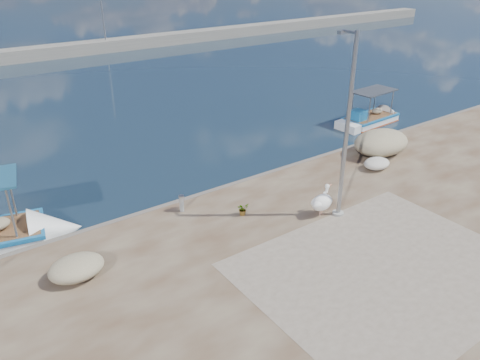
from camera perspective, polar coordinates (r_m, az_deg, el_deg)
name	(u,v)px	position (r m, az deg, el deg)	size (l,w,h in m)	color
ground	(300,249)	(17.47, 7.30, -8.35)	(1400.00, 1400.00, 0.00)	#162635
quay	(449,345)	(14.56, 24.13, -17.91)	(44.00, 22.00, 0.50)	#472D1E
quay_patch	(385,269)	(16.23, 17.29, -10.33)	(9.00, 7.00, 0.01)	gray
breakwater	(28,54)	(52.18, -24.39, 13.79)	(120.00, 2.20, 7.50)	gray
boat_right	(370,120)	(30.83, 15.52, 7.01)	(5.24, 1.99, 2.47)	white
pelican	(322,202)	(18.45, 9.98, -2.62)	(1.28, 0.81, 1.21)	tan
lamp_post	(346,136)	(17.49, 12.77, 5.31)	(0.44, 0.96, 7.00)	gray
bollard_near	(182,203)	(18.65, -7.13, -2.75)	(0.23, 0.23, 0.70)	gray
potted_plant	(243,209)	(18.33, 0.34, -3.57)	(0.44, 0.38, 0.49)	#33722D
net_pile_b	(76,268)	(15.89, -19.32, -10.06)	(1.76, 1.37, 0.68)	#C4B791
net_pile_c	(381,142)	(24.76, 16.81, 4.40)	(3.12, 2.23, 1.23)	#C4B791
net_pile_d	(377,163)	(23.12, 16.33, 1.94)	(1.37, 1.03, 0.51)	silver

